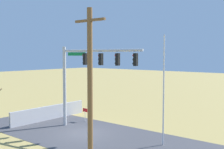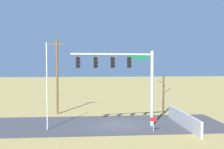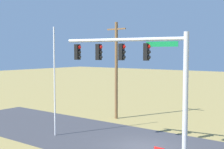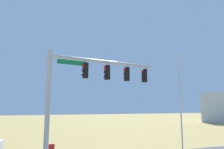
{
  "view_description": "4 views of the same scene",
  "coord_description": "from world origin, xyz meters",
  "px_view_note": "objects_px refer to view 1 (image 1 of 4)",
  "views": [
    {
      "loc": [
        -15.75,
        15.45,
        6.2
      ],
      "look_at": [
        -1.3,
        -2.08,
        4.59
      ],
      "focal_mm": 45.5,
      "sensor_mm": 36.0,
      "label": 1
    },
    {
      "loc": [
        -2.74,
        -25.34,
        5.91
      ],
      "look_at": [
        -0.76,
        -2.04,
        4.79
      ],
      "focal_mm": 43.98,
      "sensor_mm": 36.0,
      "label": 2
    },
    {
      "loc": [
        9.63,
        -15.92,
        5.76
      ],
      "look_at": [
        -0.79,
        -2.21,
        4.55
      ],
      "focal_mm": 49.37,
      "sensor_mm": 36.0,
      "label": 3
    },
    {
      "loc": [
        3.52,
        11.5,
        3.64
      ],
      "look_at": [
        -1.22,
        -2.09,
        5.8
      ],
      "focal_mm": 33.71,
      "sensor_mm": 36.0,
      "label": 4
    }
  ],
  "objects_px": {
    "signal_mast": "(87,69)",
    "utility_pole": "(90,92)",
    "flagpole": "(164,90)",
    "open_sign": "(85,112)"
  },
  "relations": [
    {
      "from": "flagpole",
      "to": "utility_pole",
      "type": "height_order",
      "value": "utility_pole"
    },
    {
      "from": "flagpole",
      "to": "open_sign",
      "type": "relative_size",
      "value": 6.18
    },
    {
      "from": "open_sign",
      "to": "signal_mast",
      "type": "bearing_deg",
      "value": 139.38
    },
    {
      "from": "signal_mast",
      "to": "utility_pole",
      "type": "relative_size",
      "value": 0.88
    },
    {
      "from": "utility_pole",
      "to": "open_sign",
      "type": "relative_size",
      "value": 6.9
    },
    {
      "from": "signal_mast",
      "to": "open_sign",
      "type": "bearing_deg",
      "value": -40.62
    },
    {
      "from": "flagpole",
      "to": "utility_pole",
      "type": "relative_size",
      "value": 0.9
    },
    {
      "from": "flagpole",
      "to": "open_sign",
      "type": "height_order",
      "value": "flagpole"
    },
    {
      "from": "signal_mast",
      "to": "utility_pole",
      "type": "height_order",
      "value": "utility_pole"
    },
    {
      "from": "open_sign",
      "to": "utility_pole",
      "type": "bearing_deg",
      "value": 136.12
    }
  ]
}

